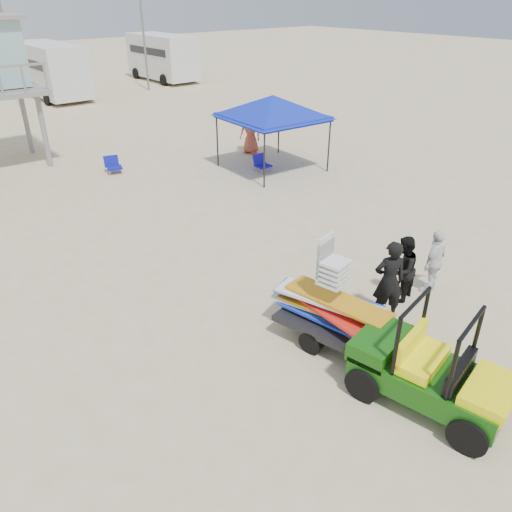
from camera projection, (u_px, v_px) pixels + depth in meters
ground at (344, 392)px, 8.72m from camera, size 140.00×140.00×0.00m
utility_cart at (433, 365)px, 8.06m from camera, size 1.65×2.63×1.86m
surf_trailer at (327, 305)px, 9.66m from camera, size 1.55×2.39×2.02m
man_left at (389, 281)px, 10.27m from camera, size 0.80×0.72×1.82m
man_mid at (403, 269)px, 10.99m from camera, size 0.87×0.74×1.55m
man_right at (434, 262)px, 11.30m from camera, size 0.95×0.50×1.55m
canopy_blue at (273, 99)px, 18.36m from camera, size 3.42×3.42×3.20m
beach_chair_b at (113, 165)px, 19.02m from camera, size 0.66×0.72×0.64m
beach_chair_c at (261, 163)px, 19.20m from camera, size 0.55×0.58×0.64m
rv_mid_right at (50, 68)px, 31.57m from camera, size 2.64×7.00×3.25m
rv_far_right at (162, 55)px, 37.66m from camera, size 2.64×6.60×3.25m
light_pole_left at (7, 36)px, 26.81m from camera, size 0.14×0.14×8.00m
light_pole_right at (143, 27)px, 32.90m from camera, size 0.14×0.14×8.00m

